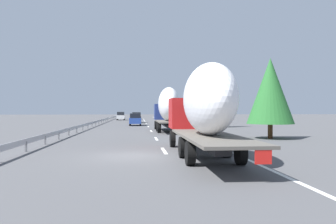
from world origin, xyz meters
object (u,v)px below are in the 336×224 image
truck_trailing (204,106)px  car_black_suv (136,118)px  truck_lead (168,107)px  car_silver_hatch (136,116)px  road_sign (179,110)px  car_white_van (121,116)px  car_blue_sedan (135,119)px

truck_trailing → car_black_suv: (47.19, 3.52, -1.58)m
truck_lead → car_silver_hatch: size_ratio=2.56×
truck_trailing → road_sign: (36.31, -3.10, -0.25)m
car_silver_hatch → car_white_van: (-9.06, 3.60, 0.05)m
car_black_suv → truck_trailing: bearing=-175.7°
truck_lead → car_blue_sedan: 15.50m
truck_trailing → car_blue_sedan: truck_trailing is taller
truck_lead → car_blue_sedan: bearing=13.8°
car_silver_hatch → car_white_van: 9.75m
truck_trailing → road_sign: size_ratio=4.17×
truck_trailing → truck_lead: bearing=0.0°
car_silver_hatch → car_white_van: bearing=158.3°
car_silver_hatch → car_black_suv: car_black_suv is taller
car_white_van → car_blue_sedan: (-29.12, -3.56, -0.02)m
car_blue_sedan → car_silver_hatch: bearing=-0.1°
truck_lead → car_silver_hatch: bearing=3.9°
car_blue_sedan → truck_lead: bearing=-166.2°
car_blue_sedan → road_sign: (0.49, -6.78, 1.37)m
truck_trailing → car_blue_sedan: size_ratio=3.41×
car_white_van → road_sign: road_sign is taller
car_black_suv → road_sign: (-10.88, -6.62, 1.33)m
truck_lead → truck_trailing: size_ratio=0.88×
truck_lead → car_white_van: size_ratio=2.89×
car_white_van → road_sign: (-28.63, -10.34, 1.34)m
truck_trailing → car_white_van: bearing=6.4°
car_black_suv → road_sign: 12.81m
car_white_van → car_black_suv: (-17.75, -3.71, 0.01)m
truck_trailing → car_silver_hatch: truck_trailing is taller
truck_lead → car_blue_sedan: size_ratio=3.00×
truck_trailing → car_white_van: 65.36m
car_silver_hatch → car_black_suv: size_ratio=1.11×
car_white_van → car_blue_sedan: size_ratio=1.04×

